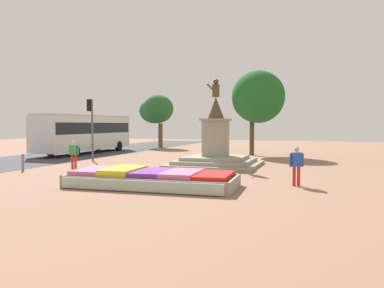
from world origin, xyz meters
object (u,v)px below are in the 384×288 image
traffic_light_mid_block (91,119)px  pedestrian_near_planter (297,163)px  kerb_bollard_mid_b (23,162)px  flower_planter (151,179)px  city_bus (85,131)px  statue_monument (216,151)px  pedestrian_with_handbag (74,153)px

traffic_light_mid_block → pedestrian_near_planter: bearing=-24.3°
kerb_bollard_mid_b → pedestrian_near_planter: bearing=-1.8°
flower_planter → traffic_light_mid_block: 12.01m
city_bus → traffic_light_mid_block: bearing=-52.2°
flower_planter → statue_monument: 8.05m
flower_planter → city_bus: city_bus is taller
pedestrian_near_planter → statue_monument: bearing=130.0°
pedestrian_near_planter → city_bus: bearing=147.0°
flower_planter → pedestrian_near_planter: bearing=20.9°
flower_planter → traffic_light_mid_block: traffic_light_mid_block is taller
city_bus → kerb_bollard_mid_b: city_bus is taller
flower_planter → pedestrian_with_handbag: bearing=148.3°
flower_planter → kerb_bollard_mid_b: bearing=163.9°
pedestrian_near_planter → kerb_bollard_mid_b: bearing=178.2°
flower_planter → kerb_bollard_mid_b: size_ratio=7.47×
traffic_light_mid_block → city_bus: traffic_light_mid_block is taller
traffic_light_mid_block → kerb_bollard_mid_b: 6.24m
pedestrian_with_handbag → pedestrian_near_planter: 12.26m
city_bus → pedestrian_with_handbag: (6.00, -9.73, -0.97)m
pedestrian_with_handbag → statue_monument: bearing=28.8°
flower_planter → pedestrian_near_planter: size_ratio=4.28×
statue_monument → pedestrian_with_handbag: 8.11m
city_bus → kerb_bollard_mid_b: size_ratio=12.12×
city_bus → pedestrian_near_planter: (18.09, -11.77, -0.96)m
statue_monument → kerb_bollard_mid_b: 10.70m
statue_monument → kerb_bollard_mid_b: size_ratio=5.65×
flower_planter → traffic_light_mid_block: (-8.34, 8.28, 2.53)m
city_bus → kerb_bollard_mid_b: bearing=-70.8°
kerb_bollard_mid_b → pedestrian_with_handbag: bearing=37.9°
pedestrian_with_handbag → kerb_bollard_mid_b: 2.64m
traffic_light_mid_block → pedestrian_with_handbag: size_ratio=2.65×
flower_planter → statue_monument: statue_monument is taller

